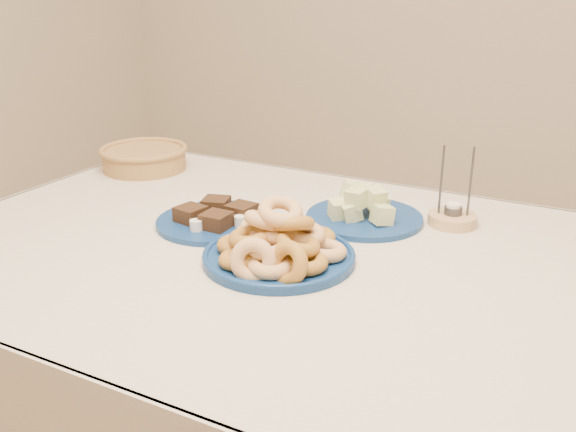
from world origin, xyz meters
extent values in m
cylinder|color=brown|center=(-0.70, 0.40, 0.36)|extent=(0.06, 0.06, 0.72)
cube|color=beige|center=(0.00, 0.00, 0.74)|extent=(1.70, 1.10, 0.02)
cube|color=beige|center=(0.00, 0.55, 0.61)|extent=(1.70, 0.01, 0.28)
cube|color=beige|center=(-0.85, 0.00, 0.61)|extent=(0.01, 1.10, 0.28)
cylinder|color=navy|center=(-0.02, -0.06, 0.76)|extent=(0.37, 0.37, 0.02)
torus|color=navy|center=(-0.02, -0.06, 0.77)|extent=(0.37, 0.37, 0.01)
torus|color=tan|center=(0.07, -0.03, 0.78)|extent=(0.13, 0.13, 0.04)
torus|color=brown|center=(0.02, 0.02, 0.78)|extent=(0.10, 0.10, 0.03)
torus|color=brown|center=(-0.04, 0.02, 0.78)|extent=(0.13, 0.13, 0.03)
torus|color=tan|center=(-0.10, -0.02, 0.78)|extent=(0.13, 0.13, 0.03)
torus|color=brown|center=(-0.10, -0.09, 0.78)|extent=(0.12, 0.12, 0.03)
torus|color=brown|center=(-0.06, -0.14, 0.78)|extent=(0.10, 0.09, 0.04)
torus|color=tan|center=(0.01, -0.14, 0.78)|extent=(0.12, 0.12, 0.03)
torus|color=brown|center=(0.06, -0.10, 0.78)|extent=(0.12, 0.12, 0.03)
torus|color=tan|center=(0.02, -0.03, 0.81)|extent=(0.11, 0.11, 0.04)
torus|color=brown|center=(-0.02, -0.01, 0.81)|extent=(0.10, 0.10, 0.04)
torus|color=tan|center=(-0.07, -0.04, 0.81)|extent=(0.10, 0.11, 0.04)
torus|color=brown|center=(-0.06, -0.09, 0.81)|extent=(0.11, 0.11, 0.04)
torus|color=tan|center=(-0.01, -0.12, 0.81)|extent=(0.09, 0.10, 0.04)
torus|color=brown|center=(0.04, -0.08, 0.81)|extent=(0.13, 0.13, 0.05)
torus|color=brown|center=(0.01, -0.05, 0.84)|extent=(0.13, 0.13, 0.06)
torus|color=tan|center=(-0.04, -0.06, 0.84)|extent=(0.12, 0.12, 0.06)
torus|color=tan|center=(-0.01, -0.06, 0.86)|extent=(0.13, 0.13, 0.06)
torus|color=tan|center=(-0.01, -0.17, 0.79)|extent=(0.11, 0.08, 0.10)
torus|color=brown|center=(0.05, -0.15, 0.79)|extent=(0.10, 0.08, 0.10)
cylinder|color=navy|center=(0.05, 0.24, 0.76)|extent=(0.37, 0.37, 0.01)
cube|color=#C0CC81|center=(0.01, 0.30, 0.79)|extent=(0.07, 0.06, 0.06)
cube|color=#C0CC81|center=(0.11, 0.21, 0.79)|extent=(0.06, 0.07, 0.05)
cube|color=#C0CC81|center=(0.03, 0.23, 0.82)|extent=(0.06, 0.06, 0.05)
cube|color=#C0CC81|center=(0.05, 0.24, 0.82)|extent=(0.06, 0.05, 0.06)
cube|color=#C0CC81|center=(0.05, 0.24, 0.82)|extent=(0.07, 0.06, 0.06)
cube|color=#C0CC81|center=(0.05, 0.20, 0.82)|extent=(0.05, 0.05, 0.05)
cube|color=#C0CC81|center=(0.04, 0.20, 0.79)|extent=(0.07, 0.07, 0.06)
cube|color=#C0CC81|center=(0.08, 0.23, 0.82)|extent=(0.07, 0.06, 0.05)
cube|color=#C0CC81|center=(0.07, 0.28, 0.79)|extent=(0.07, 0.06, 0.05)
cube|color=#C0CC81|center=(0.01, 0.19, 0.79)|extent=(0.06, 0.06, 0.05)
cube|color=#C0CC81|center=(0.02, 0.25, 0.82)|extent=(0.07, 0.06, 0.06)
cylinder|color=navy|center=(-0.25, 0.05, 0.76)|extent=(0.29, 0.29, 0.01)
cube|color=black|center=(-0.29, 0.02, 0.78)|extent=(0.07, 0.07, 0.04)
cube|color=black|center=(-0.22, 0.01, 0.78)|extent=(0.06, 0.06, 0.04)
cube|color=black|center=(-0.28, 0.09, 0.78)|extent=(0.08, 0.08, 0.04)
cube|color=black|center=(-0.20, 0.09, 0.78)|extent=(0.07, 0.07, 0.04)
cylinder|color=silver|center=(-0.33, 0.07, 0.78)|extent=(0.03, 0.03, 0.02)
cylinder|color=silver|center=(-0.25, -0.03, 0.78)|extent=(0.03, 0.03, 0.02)
cylinder|color=silver|center=(-0.17, 0.04, 0.78)|extent=(0.03, 0.03, 0.02)
cylinder|color=brown|center=(-0.70, 0.34, 0.78)|extent=(0.32, 0.32, 0.06)
torus|color=brown|center=(-0.70, 0.34, 0.81)|extent=(0.34, 0.34, 0.02)
cylinder|color=tan|center=(0.25, 0.32, 0.76)|extent=(0.14, 0.14, 0.03)
cylinder|color=#404045|center=(0.25, 0.32, 0.79)|extent=(0.05, 0.05, 0.02)
cylinder|color=white|center=(0.25, 0.32, 0.80)|extent=(0.04, 0.04, 0.01)
cylinder|color=#404045|center=(0.22, 0.31, 0.86)|extent=(0.01, 0.01, 0.17)
cylinder|color=#404045|center=(0.28, 0.32, 0.86)|extent=(0.01, 0.01, 0.17)
camera|label=1|loc=(0.57, -1.12, 1.31)|focal=40.00mm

